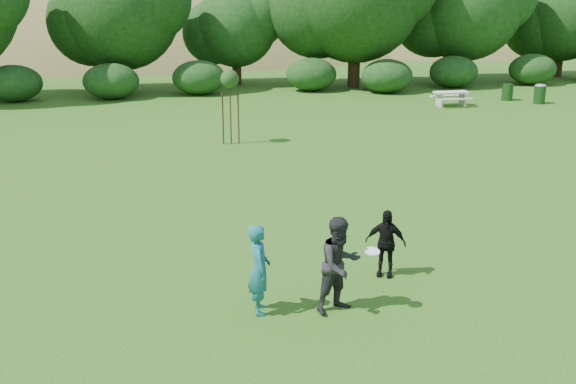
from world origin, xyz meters
name	(u,v)px	position (x,y,z in m)	size (l,w,h in m)	color
ground	(322,290)	(0.00, 0.00, 0.00)	(120.00, 120.00, 0.00)	#19470C
player_teal	(259,269)	(-1.35, -0.61, 0.83)	(0.61, 0.40, 1.66)	#196372
player_grey	(340,265)	(0.06, -0.88, 0.89)	(0.87, 0.67, 1.78)	#252527
player_black	(385,243)	(1.42, 0.38, 0.70)	(0.82, 0.34, 1.40)	black
trash_can_near	(507,92)	(16.50, 20.82, 0.45)	(0.60, 0.60, 0.90)	#183D16
frisbee	(372,251)	(0.59, -1.06, 1.17)	(0.27, 0.27, 0.08)	white
sapling	(230,81)	(0.10, 13.31, 2.42)	(0.70, 0.70, 2.85)	#372115
picnic_table	(451,96)	(12.58, 19.72, 0.52)	(1.80, 1.48, 0.76)	beige
trash_can_lidded	(540,93)	(17.56, 19.41, 0.54)	(0.60, 0.60, 1.05)	#163D16
hillside	(166,144)	(-0.56, 68.45, -11.97)	(150.00, 72.00, 52.00)	olive
tree_row	(245,7)	(3.23, 28.68, 4.87)	(53.92, 10.38, 9.62)	#3A2616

